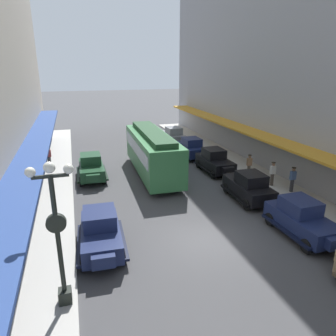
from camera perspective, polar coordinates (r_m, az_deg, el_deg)
The scene contains 17 objects.
ground_plane at distance 15.62m, azimuth 6.65°, elevation -12.95°, with size 200.00×200.00×0.00m, color #424244.
sidewalk_left at distance 14.68m, azimuth -22.57°, elevation -16.30°, with size 3.00×60.00×0.15m, color #B7B5AD.
sidewalk_right at distance 19.57m, azimuth 27.45°, elevation -8.05°, with size 3.00×60.00×0.15m, color #B7B5AD.
parked_car_0 at distance 28.74m, azimuth 4.19°, elevation 3.84°, with size 2.19×4.28×1.84m.
parked_car_1 at distance 33.75m, azimuth 0.93°, elevation 6.04°, with size 2.30×4.32×1.84m.
parked_car_2 at distance 20.04m, azimuth 14.59°, elevation -3.18°, with size 2.23×4.29×1.84m.
parked_car_3 at distance 24.85m, azimuth 8.57°, elevation 1.38°, with size 2.20×4.28×1.84m.
parked_car_4 at distance 16.83m, azimuth 23.31°, elevation -8.38°, with size 2.19×4.28×1.84m.
parked_car_5 at distance 14.68m, azimuth -12.26°, elevation -11.20°, with size 2.31×4.32×1.84m.
parked_car_6 at distance 23.76m, azimuth -13.90°, elevation 0.25°, with size 2.18×4.28×1.84m.
streetcar at distance 23.71m, azimuth -2.90°, elevation 3.15°, with size 2.77×9.66×3.46m.
lamp_post_with_clock at distance 10.88m, azimuth -19.67°, elevation -10.70°, with size 1.42×0.44×5.16m.
fire_hydrant at distance 19.53m, azimuth 22.50°, elevation -5.82°, with size 0.24×0.24×0.82m.
pedestrian_0 at distance 22.56m, azimuth 18.61°, elevation -0.97°, with size 0.36×0.28×1.67m.
pedestrian_2 at distance 21.88m, azimuth 21.86°, elevation -1.92°, with size 0.36×0.28×1.67m.
pedestrian_3 at distance 27.20m, azimuth -20.97°, elevation 1.92°, with size 0.36×0.24×1.64m.
pedestrian_5 at distance 23.93m, azimuth 14.65°, elevation 0.49°, with size 0.36×0.28×1.67m.
Camera 1 is at (-5.59, -12.17, 8.05)m, focal length 33.25 mm.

